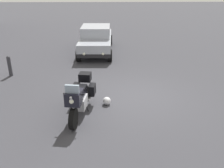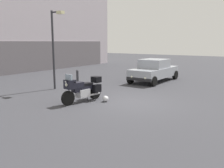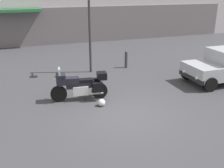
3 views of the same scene
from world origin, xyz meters
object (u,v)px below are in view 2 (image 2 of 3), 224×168
streetlamp_curbside (55,42)px  bollard_curbside (77,76)px  motorcycle (83,89)px  helmet (106,99)px  car_sedan_far (154,70)px

streetlamp_curbside → bollard_curbside: bearing=6.7°
motorcycle → helmet: 1.15m
motorcycle → bollard_curbside: size_ratio=2.40×
helmet → streetlamp_curbside: bearing=79.4°
car_sedan_far → streetlamp_curbside: bearing=-29.5°
helmet → car_sedan_far: bearing=5.4°
streetlamp_curbside → car_sedan_far: bearing=-30.8°
motorcycle → helmet: (0.60, -0.86, -0.48)m
bollard_curbside → car_sedan_far: bearing=-44.5°
helmet → bollard_curbside: bollard_curbside is taller
car_sedan_far → streetlamp_curbside: (-5.87, 3.50, 1.96)m
motorcycle → helmet: bearing=132.5°
motorcycle → bollard_curbside: (3.44, 3.51, -0.12)m
helmet → car_sedan_far: car_sedan_far is taller
car_sedan_far → streetlamp_curbside: 7.11m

